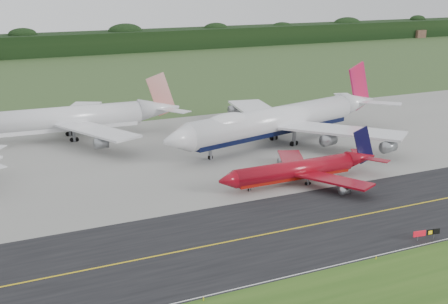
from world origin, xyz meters
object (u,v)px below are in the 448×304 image
Objects in this scene: jet_ba_747 at (280,120)px; jet_star_tail at (70,119)px; jet_red_737 at (302,169)px; taxiway_sign at (426,233)px.

jet_star_tail is (-49.60, 30.05, -0.94)m from jet_ba_747.
jet_star_tail is (-37.34, 60.45, 2.66)m from jet_red_737.
taxiway_sign is at bearing -86.11° from jet_red_737.
jet_red_737 is 35.76m from taxiway_sign.
jet_star_tail is at bearing 112.48° from taxiway_sign.
jet_red_737 reaches higher than taxiway_sign.
taxiway_sign is at bearing -67.52° from jet_star_tail.
jet_ba_747 is at bearing -31.21° from jet_star_tail.
jet_ba_747 is 58.00m from jet_star_tail.
jet_ba_747 reaches higher than jet_red_737.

